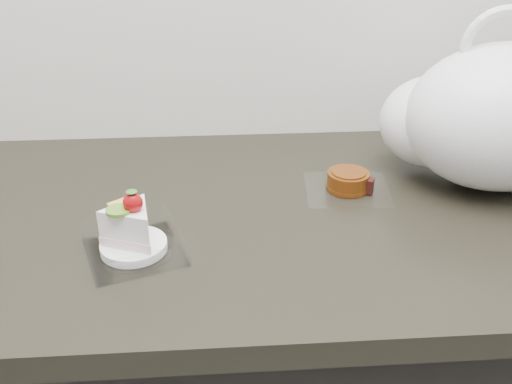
% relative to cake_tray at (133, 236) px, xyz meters
% --- Properties ---
extents(cake_tray, '(0.16, 0.16, 0.10)m').
position_rel_cake_tray_xyz_m(cake_tray, '(0.00, 0.00, 0.00)').
color(cake_tray, white).
rests_on(cake_tray, counter).
extents(mooncake_wrap, '(0.15, 0.15, 0.03)m').
position_rel_cake_tray_xyz_m(mooncake_wrap, '(0.34, 0.17, -0.01)').
color(mooncake_wrap, white).
rests_on(mooncake_wrap, counter).
extents(plastic_bag, '(0.41, 0.35, 0.30)m').
position_rel_cake_tray_xyz_m(plastic_bag, '(0.58, 0.18, 0.09)').
color(plastic_bag, white).
rests_on(plastic_bag, counter).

